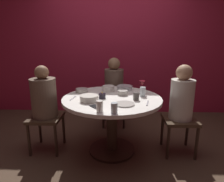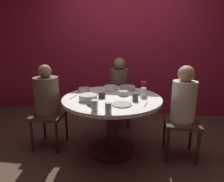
% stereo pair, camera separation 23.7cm
% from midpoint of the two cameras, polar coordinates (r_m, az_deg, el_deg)
% --- Properties ---
extents(ground_plane, '(8.00, 8.00, 0.00)m').
position_cam_midpoint_polar(ground_plane, '(2.70, 2.64, -17.05)').
color(ground_plane, '#4C3828').
extents(back_wall, '(6.00, 0.10, 2.60)m').
position_cam_midpoint_polar(back_wall, '(3.83, 5.16, 12.80)').
color(back_wall, maroon).
rests_on(back_wall, ground).
extents(dining_table, '(1.22, 1.22, 0.74)m').
position_cam_midpoint_polar(dining_table, '(2.45, 2.79, -5.68)').
color(dining_table, white).
rests_on(dining_table, ground).
extents(seated_diner_left, '(0.40, 0.40, 1.13)m').
position_cam_midpoint_polar(seated_diner_left, '(2.62, -16.17, -1.86)').
color(seated_diner_left, '#3F2D1E').
rests_on(seated_diner_left, ground).
extents(seated_diner_back, '(0.40, 0.40, 1.15)m').
position_cam_midpoint_polar(seated_diner_back, '(3.22, 4.25, 1.95)').
color(seated_diner_back, '#3F2D1E').
rests_on(seated_diner_back, ground).
extents(seated_diner_right, '(0.40, 0.40, 1.14)m').
position_cam_midpoint_polar(seated_diner_right, '(2.48, 22.94, -3.15)').
color(seated_diner_right, '#3F2D1E').
rests_on(seated_diner_right, ground).
extents(candle_holder, '(0.08, 0.08, 0.08)m').
position_cam_midpoint_polar(candle_holder, '(2.35, -0.12, -1.40)').
color(candle_holder, black).
rests_on(candle_holder, dining_table).
extents(wine_glass, '(0.08, 0.08, 0.18)m').
position_cam_midpoint_polar(wine_glass, '(2.53, 11.98, 1.69)').
color(wine_glass, silver).
rests_on(wine_glass, dining_table).
extents(dinner_plate, '(0.22, 0.22, 0.01)m').
position_cam_midpoint_polar(dinner_plate, '(2.12, 6.16, -4.00)').
color(dinner_plate, '#B2ADA3').
rests_on(dinner_plate, dining_table).
extents(cell_phone, '(0.14, 0.15, 0.01)m').
position_cam_midpoint_polar(cell_phone, '(2.06, -2.60, -4.53)').
color(cell_phone, black).
rests_on(cell_phone, dining_table).
extents(bowl_serving_large, '(0.22, 0.22, 0.06)m').
position_cam_midpoint_polar(bowl_serving_large, '(2.76, 7.07, 0.84)').
color(bowl_serving_large, '#B7B7BC').
rests_on(bowl_serving_large, dining_table).
extents(bowl_salad_center, '(0.17, 0.17, 0.07)m').
position_cam_midpoint_polar(bowl_salad_center, '(2.69, 2.13, 0.75)').
color(bowl_salad_center, silver).
rests_on(bowl_salad_center, dining_table).
extents(bowl_small_white, '(0.16, 0.16, 0.05)m').
position_cam_midpoint_polar(bowl_small_white, '(2.67, -5.73, 0.36)').
color(bowl_small_white, '#B2ADA3').
rests_on(bowl_small_white, dining_table).
extents(bowl_sauce_side, '(0.21, 0.21, 0.07)m').
position_cam_midpoint_polar(bowl_sauce_side, '(2.26, -4.08, -1.99)').
color(bowl_sauce_side, beige).
rests_on(bowl_sauce_side, dining_table).
extents(bowl_rice_portion, '(0.13, 0.13, 0.06)m').
position_cam_midpoint_polar(bowl_rice_portion, '(2.49, 6.13, -0.62)').
color(bowl_rice_portion, '#B2ADA3').
rests_on(bowl_rice_portion, dining_table).
extents(cup_near_candle, '(0.07, 0.07, 0.09)m').
position_cam_midpoint_polar(cup_near_candle, '(2.27, 9.87, -1.79)').
color(cup_near_candle, '#4C4742').
rests_on(cup_near_candle, dining_table).
extents(cup_by_left_diner, '(0.06, 0.06, 0.11)m').
position_cam_midpoint_polar(cup_by_left_diner, '(1.86, 2.59, -5.11)').
color(cup_by_left_diner, silver).
rests_on(cup_by_left_diner, dining_table).
extents(cup_by_right_diner, '(0.07, 0.07, 0.11)m').
position_cam_midpoint_polar(cup_by_right_diner, '(1.91, -1.62, -4.41)').
color(cup_by_right_diner, silver).
rests_on(cup_by_right_diner, dining_table).
extents(cup_center_front, '(0.07, 0.07, 0.12)m').
position_cam_midpoint_polar(cup_center_front, '(2.43, 12.00, -0.48)').
color(cup_center_front, silver).
rests_on(cup_center_front, dining_table).
extents(fork_near_plate, '(0.05, 0.18, 0.01)m').
position_cam_midpoint_polar(fork_near_plate, '(2.18, 13.01, -3.88)').
color(fork_near_plate, '#B7B7BC').
rests_on(fork_near_plate, dining_table).
extents(knife_near_plate, '(0.04, 0.18, 0.01)m').
position_cam_midpoint_polar(knife_near_plate, '(2.42, -8.55, -1.82)').
color(knife_near_plate, '#B7B7BC').
rests_on(knife_near_plate, dining_table).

